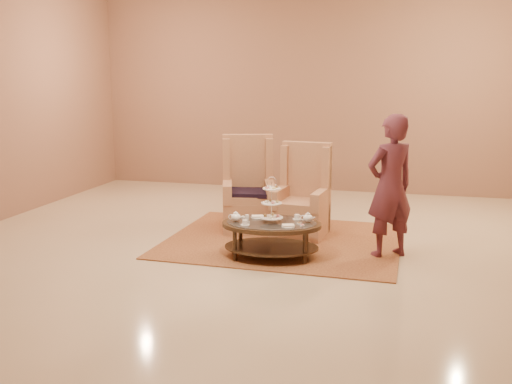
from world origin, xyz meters
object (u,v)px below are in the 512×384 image
(armchair_left, at_px, (248,197))
(armchair_right, at_px, (302,204))
(person, at_px, (390,186))
(tea_table, at_px, (271,229))

(armchair_left, relative_size, armchair_right, 1.05)
(person, bearing_deg, armchair_right, -68.05)
(armchair_left, xyz_separation_m, armchair_right, (0.77, -0.14, -0.03))
(tea_table, bearing_deg, armchair_left, 109.47)
(tea_table, height_order, armchair_right, armchair_right)
(armchair_left, height_order, armchair_right, armchair_left)
(tea_table, relative_size, armchair_right, 1.01)
(person, bearing_deg, tea_table, -19.48)
(person, bearing_deg, armchair_left, -60.39)
(tea_table, height_order, armchair_left, armchair_left)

